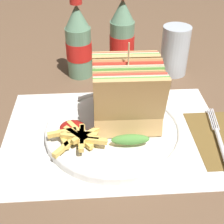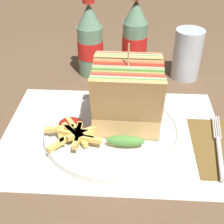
# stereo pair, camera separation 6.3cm
# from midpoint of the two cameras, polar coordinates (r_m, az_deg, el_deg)

# --- Properties ---
(ground_plane) EXTENTS (4.00, 4.00, 0.00)m
(ground_plane) POSITION_cam_midpoint_polar(r_m,az_deg,el_deg) (0.63, 2.95, -4.15)
(ground_plane) COLOR brown
(placemat) EXTENTS (0.44, 0.32, 0.00)m
(placemat) POSITION_cam_midpoint_polar(r_m,az_deg,el_deg) (0.64, 3.27, -3.85)
(placemat) COLOR silver
(placemat) RESTS_ON ground_plane
(plate_main) EXTENTS (0.28, 0.28, 0.02)m
(plate_main) POSITION_cam_midpoint_polar(r_m,az_deg,el_deg) (0.63, 2.75, -3.38)
(plate_main) COLOR white
(plate_main) RESTS_ON ground_plane
(club_sandwich) EXTENTS (0.13, 0.18, 0.17)m
(club_sandwich) POSITION_cam_midpoint_polar(r_m,az_deg,el_deg) (0.60, 5.77, 2.99)
(club_sandwich) COLOR tan
(club_sandwich) RESTS_ON plate_main
(fries_pile) EXTENTS (0.11, 0.09, 0.02)m
(fries_pile) POSITION_cam_midpoint_polar(r_m,az_deg,el_deg) (0.59, -4.00, -4.12)
(fries_pile) COLOR #E0B756
(fries_pile) RESTS_ON plate_main
(ketchup_blob) EXTENTS (0.05, 0.04, 0.02)m
(ketchup_blob) POSITION_cam_midpoint_polar(r_m,az_deg,el_deg) (0.61, -4.63, -2.33)
(ketchup_blob) COLOR maroon
(ketchup_blob) RESTS_ON plate_main
(fork) EXTENTS (0.04, 0.18, 0.01)m
(fork) POSITION_cam_midpoint_polar(r_m,az_deg,el_deg) (0.63, 21.81, -6.70)
(fork) COLOR silver
(fork) RESTS_ON napkin
(coke_bottle_near) EXTENTS (0.07, 0.07, 0.21)m
(coke_bottle_near) POSITION_cam_midpoint_polar(r_m,az_deg,el_deg) (0.81, -1.76, 12.66)
(coke_bottle_near) COLOR slate
(coke_bottle_near) RESTS_ON ground_plane
(coke_bottle_far) EXTENTS (0.07, 0.07, 0.21)m
(coke_bottle_far) POSITION_cam_midpoint_polar(r_m,az_deg,el_deg) (0.84, 6.38, 13.40)
(coke_bottle_far) COLOR slate
(coke_bottle_far) RESTS_ON ground_plane
(glass_near) EXTENTS (0.07, 0.07, 0.13)m
(glass_near) POSITION_cam_midpoint_polar(r_m,az_deg,el_deg) (0.83, 15.75, 10.06)
(glass_near) COLOR silver
(glass_near) RESTS_ON ground_plane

